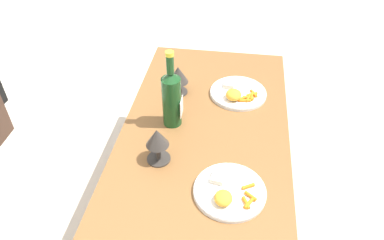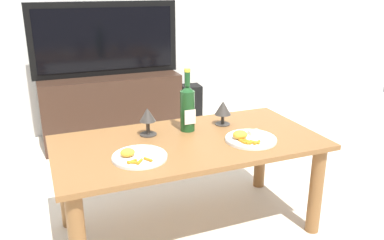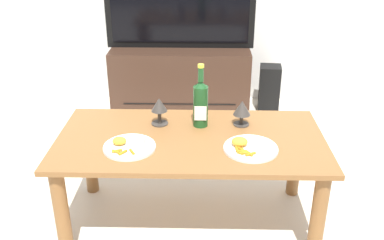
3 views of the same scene
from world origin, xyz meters
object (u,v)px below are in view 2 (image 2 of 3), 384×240
tv_stand (110,107)px  goblet_right (223,109)px  dining_table (189,157)px  tv_screen (106,39)px  dinner_plate_right (249,138)px  floor_speaker (191,106)px  wine_bottle (187,106)px  dinner_plate_left (139,156)px  goblet_left (148,117)px

tv_stand → goblet_right: goblet_right is taller
dining_table → tv_screen: 1.51m
dining_table → dinner_plate_right: dinner_plate_right is taller
tv_stand → goblet_right: (0.38, -1.30, 0.32)m
tv_stand → floor_speaker: bearing=2.8°
dining_table → wine_bottle: wine_bottle is taller
wine_bottle → dinner_plate_left: 0.43m
tv_stand → dinner_plate_left: 1.59m
wine_bottle → dinner_plate_right: bearing=-48.0°
goblet_left → dinner_plate_right: (0.44, -0.27, -0.08)m
goblet_right → dinner_plate_right: bearing=-86.5°
floor_speaker → wine_bottle: 1.52m
tv_screen → wine_bottle: (0.17, -1.31, -0.20)m
goblet_left → wine_bottle: bearing=-3.3°
floor_speaker → goblet_left: size_ratio=2.67×
goblet_left → goblet_right: bearing=-0.0°
tv_stand → floor_speaker: 0.73m
dining_table → dinner_plate_left: (-0.29, -0.12, 0.10)m
dinner_plate_right → goblet_right: bearing=93.5°
goblet_left → tv_screen: bearing=88.0°
wine_bottle → goblet_left: bearing=176.7°
tv_stand → dinner_plate_left: (-0.17, -1.56, 0.24)m
goblet_left → goblet_right: size_ratio=1.07×
floor_speaker → dinner_plate_left: size_ratio=1.56×
dining_table → dinner_plate_right: (0.28, -0.12, 0.10)m
wine_bottle → dinner_plate_left: wine_bottle is taller
dinner_plate_right → goblet_left: bearing=148.9°
dining_table → tv_screen: (-0.12, 1.44, 0.41)m
dinner_plate_right → tv_screen: bearing=104.2°
tv_screen → dinner_plate_left: (-0.17, -1.56, -0.32)m
goblet_left → dining_table: bearing=-42.1°
wine_bottle → tv_screen: bearing=97.2°
floor_speaker → dinner_plate_right: dinner_plate_right is taller
tv_stand → tv_screen: bearing=-90.0°
goblet_left → dinner_plate_right: bearing=-31.1°
dining_table → floor_speaker: bearing=67.6°
dining_table → goblet_left: bearing=137.9°
dining_table → tv_screen: tv_screen is taller
dining_table → wine_bottle: (0.05, 0.14, 0.22)m
goblet_right → dinner_plate_right: (0.02, -0.27, -0.08)m
floor_speaker → tv_stand: bearing=-171.7°
tv_screen → wine_bottle: 1.33m
tv_stand → dinner_plate_right: size_ratio=4.27×
tv_screen → goblet_left: 1.32m
tv_screen → dinner_plate_left: tv_screen is taller
floor_speaker → goblet_right: 1.43m
tv_screen → dinner_plate_right: size_ratio=4.50×
tv_stand → dinner_plate_left: dinner_plate_left is taller
tv_screen → floor_speaker: size_ratio=2.97×
tv_stand → wine_bottle: wine_bottle is taller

